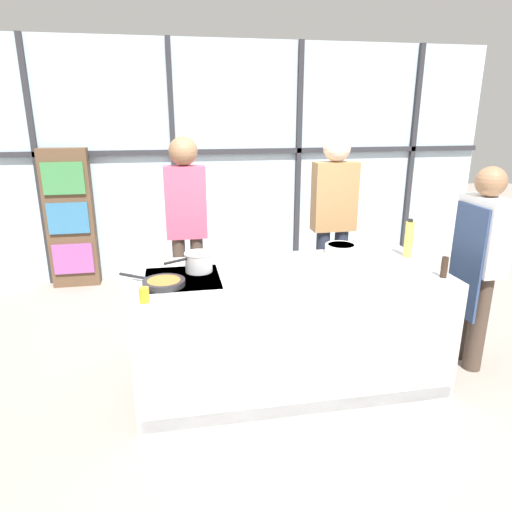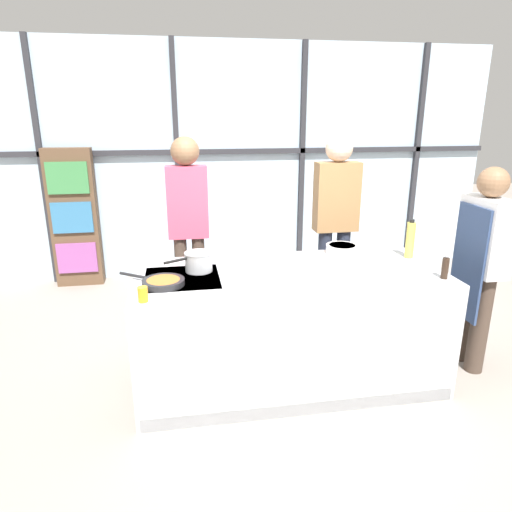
% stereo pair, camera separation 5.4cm
% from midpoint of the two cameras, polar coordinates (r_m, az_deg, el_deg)
% --- Properties ---
extents(ground_plane, '(18.00, 18.00, 0.00)m').
position_cam_midpoint_polar(ground_plane, '(3.72, 3.52, -14.81)').
color(ground_plane, gray).
extents(back_window_wall, '(6.40, 0.10, 2.80)m').
position_cam_midpoint_polar(back_window_wall, '(5.74, -2.64, 11.63)').
color(back_window_wall, silver).
rests_on(back_window_wall, ground_plane).
extents(bookshelf, '(0.53, 0.19, 1.61)m').
position_cam_midpoint_polar(bookshelf, '(5.72, -22.47, 4.26)').
color(bookshelf, brown).
rests_on(bookshelf, ground_plane).
extents(demo_island, '(2.23, 0.98, 0.88)m').
position_cam_midpoint_polar(demo_island, '(3.51, 3.63, -8.74)').
color(demo_island, silver).
rests_on(demo_island, ground_plane).
extents(chef, '(0.23, 0.44, 1.61)m').
position_cam_midpoint_polar(chef, '(3.92, 25.69, -0.23)').
color(chef, '#47382D').
rests_on(chef, ground_plane).
extents(spectator_far_left, '(0.36, 0.25, 1.80)m').
position_cam_midpoint_polar(spectator_far_left, '(4.19, -9.08, 4.64)').
color(spectator_far_left, '#47382D').
rests_on(spectator_far_left, ground_plane).
extents(spectator_center_left, '(0.41, 0.25, 1.80)m').
position_cam_midpoint_polar(spectator_center_left, '(4.45, 9.32, 5.08)').
color(spectator_center_left, '#232838').
rests_on(spectator_center_left, ground_plane).
extents(frying_pan, '(0.45, 0.36, 0.04)m').
position_cam_midpoint_polar(frying_pan, '(3.12, -12.04, -3.25)').
color(frying_pan, '#232326').
rests_on(frying_pan, demo_island).
extents(saucepan, '(0.35, 0.25, 0.14)m').
position_cam_midpoint_polar(saucepan, '(3.34, -7.67, -0.69)').
color(saucepan, silver).
rests_on(saucepan, demo_island).
extents(white_plate, '(0.28, 0.28, 0.01)m').
position_cam_midpoint_polar(white_plate, '(3.42, 11.88, -1.64)').
color(white_plate, white).
rests_on(white_plate, demo_island).
extents(mixing_bowl, '(0.26, 0.26, 0.07)m').
position_cam_midpoint_polar(mixing_bowl, '(3.81, 10.17, 0.94)').
color(mixing_bowl, silver).
rests_on(mixing_bowl, demo_island).
extents(oil_bottle, '(0.07, 0.07, 0.31)m').
position_cam_midpoint_polar(oil_bottle, '(3.82, 18.17, 2.03)').
color(oil_bottle, '#E0CC4C').
rests_on(oil_bottle, demo_island).
extents(pepper_grinder, '(0.05, 0.05, 0.18)m').
position_cam_midpoint_polar(pepper_grinder, '(3.43, 22.07, -1.23)').
color(pepper_grinder, '#332319').
rests_on(pepper_grinder, demo_island).
extents(juice_glass_near, '(0.06, 0.06, 0.10)m').
position_cam_midpoint_polar(juice_glass_near, '(2.87, -14.33, -4.75)').
color(juice_glass_near, orange).
rests_on(juice_glass_near, demo_island).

